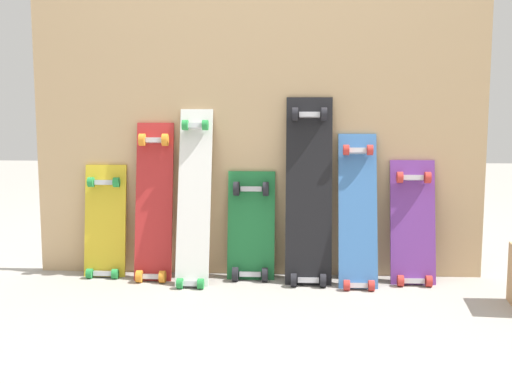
{
  "coord_description": "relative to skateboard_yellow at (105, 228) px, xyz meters",
  "views": [
    {
      "loc": [
        0.2,
        -3.33,
        0.91
      ],
      "look_at": [
        0.0,
        -0.07,
        0.44
      ],
      "focal_mm": 47.62,
      "sensor_mm": 36.0,
      "label": 1
    }
  ],
  "objects": [
    {
      "name": "plywood_wall_panel",
      "position": [
        0.77,
        0.09,
        0.49
      ],
      "size": [
        2.26,
        0.04,
        1.46
      ],
      "primitive_type": "cube",
      "color": "tan",
      "rests_on": "ground"
    },
    {
      "name": "skateboard_red",
      "position": [
        0.26,
        -0.03,
        0.11
      ],
      "size": [
        0.18,
        0.23,
        0.84
      ],
      "color": "#B22626",
      "rests_on": "ground"
    },
    {
      "name": "skateboard_black",
      "position": [
        1.03,
        -0.05,
        0.17
      ],
      "size": [
        0.23,
        0.26,
        0.97
      ],
      "color": "black",
      "rests_on": "ground"
    },
    {
      "name": "skateboard_white",
      "position": [
        0.47,
        -0.08,
        0.14
      ],
      "size": [
        0.16,
        0.32,
        0.92
      ],
      "color": "silver",
      "rests_on": "ground"
    },
    {
      "name": "skateboard_blue",
      "position": [
        1.26,
        -0.08,
        0.08
      ],
      "size": [
        0.19,
        0.3,
        0.8
      ],
      "color": "#386BAD",
      "rests_on": "ground"
    },
    {
      "name": "ground_plane",
      "position": [
        0.77,
        0.02,
        -0.25
      ],
      "size": [
        12.0,
        12.0,
        0.0
      ],
      "primitive_type": "plane",
      "color": "#9E9991"
    },
    {
      "name": "skateboard_purple",
      "position": [
        1.54,
        -0.03,
        0.02
      ],
      "size": [
        0.22,
        0.22,
        0.66
      ],
      "color": "#6B338C",
      "rests_on": "ground"
    },
    {
      "name": "skateboard_green",
      "position": [
        0.74,
        -0.01,
        -0.01
      ],
      "size": [
        0.24,
        0.18,
        0.59
      ],
      "color": "#1E7238",
      "rests_on": "ground"
    },
    {
      "name": "skateboard_yellow",
      "position": [
        0.0,
        0.0,
        0.0
      ],
      "size": [
        0.21,
        0.16,
        0.63
      ],
      "color": "gold",
      "rests_on": "ground"
    }
  ]
}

